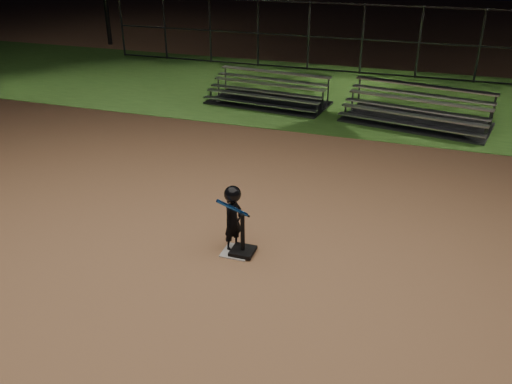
# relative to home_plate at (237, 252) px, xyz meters

# --- Properties ---
(ground) EXTENTS (80.00, 80.00, 0.00)m
(ground) POSITION_rel_home_plate_xyz_m (0.00, 0.00, -0.01)
(ground) COLOR #AF794F
(ground) RESTS_ON ground
(grass_strip) EXTENTS (60.00, 8.00, 0.01)m
(grass_strip) POSITION_rel_home_plate_xyz_m (0.00, 10.00, -0.01)
(grass_strip) COLOR #315E1E
(grass_strip) RESTS_ON ground
(home_plate) EXTENTS (0.45, 0.45, 0.02)m
(home_plate) POSITION_rel_home_plate_xyz_m (0.00, 0.00, 0.00)
(home_plate) COLOR beige
(home_plate) RESTS_ON ground
(batting_tee) EXTENTS (0.38, 0.38, 0.71)m
(batting_tee) POSITION_rel_home_plate_xyz_m (0.11, -0.00, 0.14)
(batting_tee) COLOR black
(batting_tee) RESTS_ON home_plate
(child_batter) EXTENTS (0.48, 0.55, 1.15)m
(child_batter) POSITION_rel_home_plate_xyz_m (-0.09, 0.10, 0.60)
(child_batter) COLOR black
(child_batter) RESTS_ON ground
(bleacher_left) EXTENTS (3.78, 2.13, 0.89)m
(bleacher_left) POSITION_rel_home_plate_xyz_m (-2.06, 8.20, 0.17)
(bleacher_left) COLOR silver
(bleacher_left) RESTS_ON ground
(bleacher_right) EXTENTS (4.16, 2.58, 0.95)m
(bleacher_right) POSITION_rel_home_plate_xyz_m (2.35, 7.73, 0.18)
(bleacher_right) COLOR #B8B8BD
(bleacher_right) RESTS_ON ground
(backstop_fence) EXTENTS (20.08, 0.08, 2.50)m
(backstop_fence) POSITION_rel_home_plate_xyz_m (0.00, 13.00, 1.24)
(backstop_fence) COLOR #38383D
(backstop_fence) RESTS_ON ground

